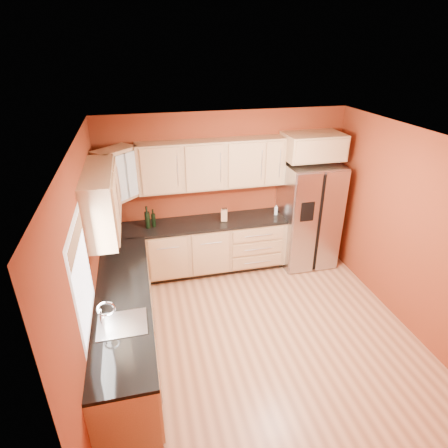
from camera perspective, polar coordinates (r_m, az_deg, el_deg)
The scene contains 23 objects.
floor at distance 5.26m, azimuth 5.50°, elevation -16.27°, with size 4.00×4.00×0.00m, color #9C5C3C.
ceiling at distance 4.01m, azimuth 7.10°, elevation 12.43°, with size 4.00×4.00×0.00m, color silver.
wall_back at distance 6.23m, azimuth 0.21°, elevation 5.05°, with size 4.00×0.04×2.60m, color maroon.
wall_front at distance 3.09m, azimuth 19.25°, elevation -22.01°, with size 4.00×0.04×2.60m, color maroon.
wall_left at distance 4.33m, azimuth -19.89°, elevation -6.74°, with size 0.04×4.00×2.60m, color maroon.
wall_right at distance 5.44m, azimuth 26.51°, elevation -1.08°, with size 0.04×4.00×2.60m, color maroon.
base_cabinets_back at distance 6.23m, azimuth -4.09°, elevation -3.76°, with size 2.90×0.60×0.88m, color #9D764C.
base_cabinets_left at distance 4.80m, azimuth -14.64°, elevation -15.11°, with size 0.60×2.80×0.88m, color #9D764C.
countertop_back at distance 6.01m, azimuth -4.21°, elevation 0.01°, with size 2.90×0.62×0.04m, color black.
countertop_left at distance 4.51m, azimuth -15.17°, elevation -10.67°, with size 0.62×2.80×0.04m, color black.
upper_cabinets_back at distance 5.85m, azimuth -1.81°, elevation 9.08°, with size 2.30×0.33×0.75m, color #9D764C.
upper_cabinets_left at distance 4.72m, azimuth -18.16°, elevation 3.52°, with size 0.33×1.35×0.75m, color #9D764C.
corner_upper_cabinet at distance 5.60m, azimuth -15.95°, elevation 7.29°, with size 0.62×0.33×0.75m, color #9D764C.
over_fridge_cabinet at distance 6.18m, azimuth 13.41°, elevation 11.48°, with size 0.92×0.60×0.40m, color #9D764C.
refrigerator at distance 6.50m, azimuth 12.65°, elevation 1.38°, with size 0.90×0.75×1.78m, color silver.
window at distance 3.77m, azimuth -20.78°, elevation -7.53°, with size 0.03×0.90×1.00m, color white.
sink_faucet at distance 4.01m, azimuth -15.50°, elevation -12.91°, with size 0.50×0.42×0.30m, color white, non-canonical shape.
canister_left at distance 5.92m, azimuth -16.73°, elevation -0.29°, with size 0.12×0.12×0.19m, color silver.
canister_right at distance 5.96m, azimuth -16.12°, elevation -0.09°, with size 0.11×0.11×0.18m, color silver.
wine_bottle_a at distance 5.87m, azimuth -11.62°, elevation 1.03°, with size 0.08×0.08×0.36m, color black, non-canonical shape.
wine_bottle_b at distance 5.91m, azimuth -10.72°, elevation 0.91°, with size 0.07×0.07×0.29m, color black, non-canonical shape.
knife_block at distance 6.02m, azimuth 0.03°, elevation 1.35°, with size 0.10×0.09×0.19m, color tan.
soap_dispenser at distance 6.30m, azimuth 7.94°, elevation 2.15°, with size 0.06×0.06×0.17m, color white.
Camera 1 is at (-1.36, -3.65, 3.53)m, focal length 30.00 mm.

